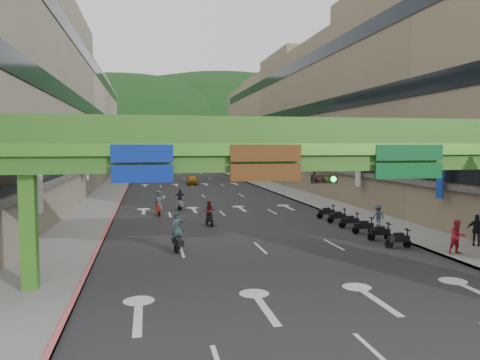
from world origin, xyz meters
name	(u,v)px	position (x,y,z in m)	size (l,w,h in m)	color
ground	(348,328)	(0.00, 0.00, 0.00)	(320.00, 320.00, 0.00)	black
road_slab	(195,188)	(0.00, 50.00, 0.01)	(18.00, 140.00, 0.02)	#28282B
sidewalk_left	(112,189)	(-11.00, 50.00, 0.07)	(4.00, 140.00, 0.15)	gray
sidewalk_right	(272,186)	(11.00, 50.00, 0.07)	(4.00, 140.00, 0.15)	gray
curb_left	(127,189)	(-9.10, 50.00, 0.09)	(0.20, 140.00, 0.18)	#CC5959
curb_right	(259,187)	(9.10, 50.00, 0.09)	(0.20, 140.00, 0.18)	gray
building_row_left	(46,117)	(-18.93, 50.00, 9.46)	(12.80, 95.00, 19.00)	#9E937F
building_row_right	(326,120)	(18.93, 50.00, 9.46)	(12.80, 95.00, 19.00)	gray
overpass_near	(318,162)	(0.93, 5.38, 5.21)	(28.00, 12.27, 7.10)	#4C9E2D
overpass_far	(186,148)	(0.00, 65.00, 5.40)	(28.00, 2.20, 7.10)	#4C9E2D
hill_left	(123,161)	(-15.00, 160.00, 0.00)	(168.00, 140.00, 112.00)	#1C4419
hill_right	(223,159)	(25.00, 180.00, 0.00)	(208.00, 176.00, 128.00)	#1C4419
bunting_string	(215,145)	(0.00, 30.00, 5.96)	(26.00, 0.36, 0.47)	black
scooter_rider_near	(178,233)	(-4.71, 12.13, 1.04)	(0.76, 1.59, 2.19)	black
scooter_rider_mid	(209,213)	(-1.88, 20.09, 0.94)	(0.84, 1.58, 1.85)	black
scooter_rider_left	(180,200)	(-3.45, 28.85, 0.95)	(0.98, 1.59, 1.92)	#999AA1
scooter_rider_far	(159,203)	(-5.42, 25.76, 1.08)	(0.92, 1.60, 2.12)	maroon
parked_scooter_row	(357,223)	(7.80, 15.97, 0.52)	(1.60, 11.55, 1.08)	black
car_silver	(164,177)	(-3.66, 63.09, 0.65)	(1.37, 3.94, 1.30)	#97979D
car_yellow	(192,180)	(0.26, 56.12, 0.71)	(1.67, 4.15, 1.41)	#BC7F1D
pedestrian_red	(457,240)	(9.80, 8.00, 0.91)	(0.88, 0.69, 1.81)	red
pedestrian_dark	(476,233)	(12.20, 9.62, 0.90)	(1.05, 0.44, 1.80)	black
pedestrian_blue	(378,217)	(9.80, 16.71, 0.77)	(0.71, 0.46, 1.53)	#333E55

